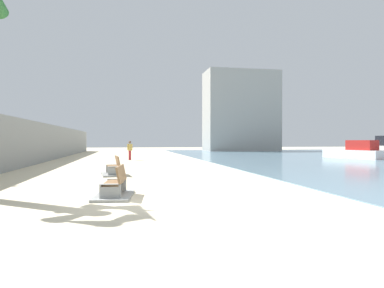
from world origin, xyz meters
name	(u,v)px	position (x,y,z in m)	size (l,w,h in m)	color
ground_plane	(134,163)	(0.00, 18.00, 0.00)	(120.00, 120.00, 0.00)	beige
seawall	(33,143)	(-7.50, 18.00, 1.58)	(0.80, 64.00, 3.17)	gray
bench_near	(115,189)	(-0.94, 1.09, 0.23)	(1.32, 2.21, 0.98)	gray
bench_far	(114,171)	(-1.23, 8.11, 0.23)	(1.34, 2.22, 0.98)	gray
person_walking	(130,149)	(-0.28, 21.81, 1.01)	(0.47, 0.32, 1.72)	#B22D33
boat_far_left	(383,147)	(32.25, 29.91, 0.89)	(2.88, 4.76, 2.34)	beige
boat_mid_bay	(356,152)	(21.11, 20.00, 0.68)	(3.46, 6.28, 1.75)	white
harbor_building	(241,111)	(18.31, 46.00, 6.63)	(12.00, 6.00, 13.26)	#9E9E99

